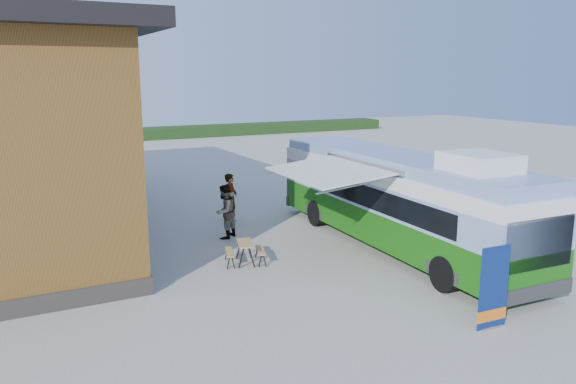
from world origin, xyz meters
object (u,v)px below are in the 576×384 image
bus (396,196)px  person_a (231,198)px  banner (493,295)px  picnic_table (245,248)px  slurry_tanker (88,163)px  person_b (225,212)px

bus → person_a: size_ratio=6.18×
banner → person_a: 12.03m
bus → person_a: (-3.78, 5.72, -0.80)m
banner → picnic_table: size_ratio=1.37×
picnic_table → slurry_tanker: size_ratio=0.24×
banner → slurry_tanker: bearing=107.3°
banner → person_b: 10.31m
slurry_tanker → picnic_table: bearing=-84.7°
person_b → slurry_tanker: 12.69m
person_a → slurry_tanker: 11.09m
person_a → slurry_tanker: bearing=59.8°
bus → person_a: bearing=126.1°
picnic_table → slurry_tanker: slurry_tanker is taller
person_b → slurry_tanker: slurry_tanker is taller
person_b → banner: bearing=69.3°
bus → person_b: bus is taller
person_b → bus: bearing=105.5°
person_b → slurry_tanker: (-2.94, 12.34, 0.28)m
banner → slurry_tanker: (-5.81, 22.24, 0.45)m
bus → banner: (-1.95, -6.18, -0.97)m
person_a → person_b: bearing=-168.8°
bus → banner: size_ratio=6.13×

